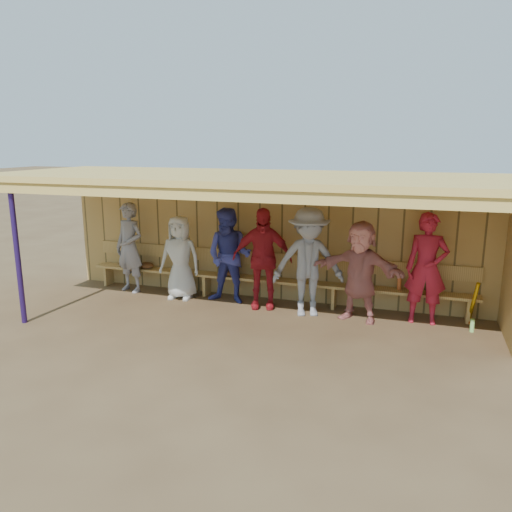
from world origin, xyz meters
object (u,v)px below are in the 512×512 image
Objects in this scene: bench at (269,274)px; player_g at (427,269)px; player_d at (262,258)px; player_e at (308,262)px; player_c at (229,256)px; player_b at (180,257)px; player_a at (130,247)px; player_f at (360,271)px.

player_g is at bearing -6.52° from bench.
bench is at bearing 78.38° from player_d.
player_d is at bearing 151.12° from player_e.
player_e is (0.90, -0.15, 0.03)m from player_d.
player_b is at bearing -176.35° from player_c.
player_a is 1.12× the size of player_b.
player_a is 0.98× the size of player_d.
player_a reaches higher than player_b.
player_b is (1.19, -0.11, -0.10)m from player_a.
player_a is at bearing 170.04° from player_b.
player_c is 3.54m from player_g.
player_a is 0.95× the size of player_e.
player_b is 0.95× the size of player_f.
player_e is at bearing -22.27° from player_d.
player_g is (1.07, 0.24, 0.08)m from player_f.
player_c is 0.95× the size of player_e.
player_e reaches higher than player_d.
player_f is at bearing 10.76° from player_a.
player_c is 1.05× the size of player_f.
player_f is 1.92m from bench.
player_c is at bearing -1.72° from player_b.
bench is (-1.80, 0.56, -0.34)m from player_f.
player_g is (3.54, 0.03, 0.03)m from player_c.
bench is at bearing 28.37° from player_c.
bench is at bearing 176.55° from player_f.
player_g is (4.56, 0.08, 0.12)m from player_b.
player_g reaches higher than player_b.
player_g reaches higher than player_a.
player_d is 1.80m from player_f.
player_c is at bearing 12.63° from player_a.
player_a is at bearing 177.80° from player_g.
player_d is at bearing -5.67° from player_b.
bench is at bearing 19.99° from player_a.
player_e reaches higher than player_a.
player_c reaches higher than player_f.
bench is (0.67, 0.35, -0.38)m from player_c.
player_e reaches higher than player_c.
player_f is 1.10m from player_g.
player_c reaches higher than bench.
player_a is 2.92m from bench.
player_c is 0.96× the size of player_g.
player_a reaches higher than player_f.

